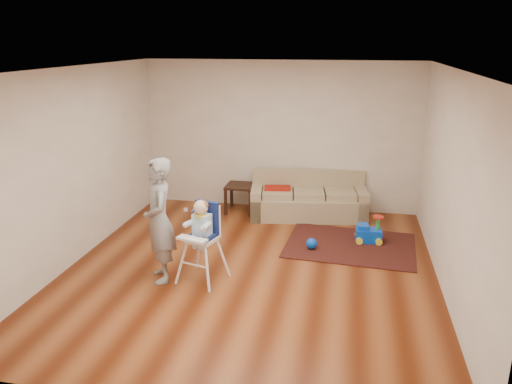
% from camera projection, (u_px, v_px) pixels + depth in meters
% --- Properties ---
extents(ground, '(5.50, 5.50, 0.00)m').
position_uv_depth(ground, '(251.00, 269.00, 6.89)').
color(ground, '#4E1C08').
rests_on(ground, ground).
extents(room_envelope, '(5.04, 5.52, 2.72)m').
position_uv_depth(room_envelope, '(258.00, 128.00, 6.83)').
color(room_envelope, beige).
rests_on(room_envelope, ground).
extents(sofa, '(2.11, 1.10, 0.78)m').
position_uv_depth(sofa, '(308.00, 196.00, 8.83)').
color(sofa, gray).
rests_on(sofa, ground).
extents(side_table, '(0.51, 0.51, 0.51)m').
position_uv_depth(side_table, '(241.00, 198.00, 9.12)').
color(side_table, black).
rests_on(side_table, ground).
extents(area_rug, '(2.03, 1.59, 0.02)m').
position_uv_depth(area_rug, '(350.00, 245.00, 7.68)').
color(area_rug, black).
rests_on(area_rug, ground).
extents(ride_on_toy, '(0.41, 0.31, 0.43)m').
position_uv_depth(ride_on_toy, '(369.00, 229.00, 7.74)').
color(ride_on_toy, blue).
rests_on(ride_on_toy, area_rug).
extents(toy_ball, '(0.17, 0.17, 0.17)m').
position_uv_depth(toy_ball, '(312.00, 244.00, 7.51)').
color(toy_ball, blue).
rests_on(toy_ball, area_rug).
extents(high_chair, '(0.63, 0.63, 1.11)m').
position_uv_depth(high_chair, '(202.00, 242.00, 6.45)').
color(high_chair, white).
rests_on(high_chair, ground).
extents(adult, '(0.62, 0.71, 1.64)m').
position_uv_depth(adult, '(159.00, 221.00, 6.39)').
color(adult, gray).
rests_on(adult, ground).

